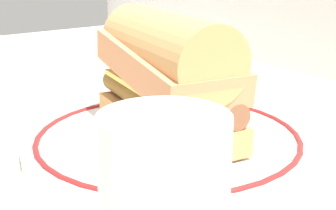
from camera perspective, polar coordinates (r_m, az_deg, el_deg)
name	(u,v)px	position (r m, az deg, el deg)	size (l,w,h in m)	color
ground_plane	(145,150)	(0.51, -2.59, -5.07)	(1.50, 1.50, 0.00)	beige
plate	(168,140)	(0.51, 0.00, -4.00)	(0.29, 0.29, 0.01)	white
sausage_sandwich	(168,74)	(0.49, 0.00, 3.45)	(0.18, 0.11, 0.12)	tan
salt_shaker	(195,67)	(0.70, 3.03, 4.27)	(0.03, 0.03, 0.07)	white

